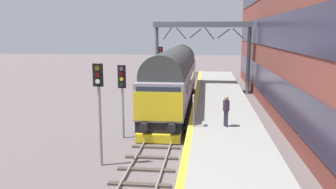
# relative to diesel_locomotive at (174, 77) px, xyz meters

# --- Properties ---
(ground_plane) EXTENTS (140.00, 140.00, 0.00)m
(ground_plane) POSITION_rel_diesel_locomotive_xyz_m (-0.00, -4.53, -2.48)
(ground_plane) COLOR #655A5A
(ground_plane) RESTS_ON ground
(track_main) EXTENTS (2.50, 60.00, 0.15)m
(track_main) POSITION_rel_diesel_locomotive_xyz_m (-0.00, -4.53, -2.43)
(track_main) COLOR gray
(track_main) RESTS_ON ground
(station_platform) EXTENTS (4.00, 44.00, 1.01)m
(station_platform) POSITION_rel_diesel_locomotive_xyz_m (3.60, -4.53, -1.98)
(station_platform) COLOR gray
(station_platform) RESTS_ON ground
(station_building) EXTENTS (5.93, 38.28, 15.44)m
(station_building) POSITION_rel_diesel_locomotive_xyz_m (9.98, 1.14, 5.24)
(station_building) COLOR brown
(station_building) RESTS_ON ground
(diesel_locomotive) EXTENTS (2.74, 18.33, 4.68)m
(diesel_locomotive) POSITION_rel_diesel_locomotive_xyz_m (0.00, 0.00, 0.00)
(diesel_locomotive) COLOR black
(diesel_locomotive) RESTS_ON ground
(signal_post_near) EXTENTS (0.44, 0.22, 4.59)m
(signal_post_near) POSITION_rel_diesel_locomotive_xyz_m (-2.10, -12.41, 0.47)
(signal_post_near) COLOR gray
(signal_post_near) RESTS_ON ground
(signal_post_mid) EXTENTS (0.44, 0.22, 4.14)m
(signal_post_mid) POSITION_rel_diesel_locomotive_xyz_m (-2.10, -8.24, 0.23)
(signal_post_mid) COLOR gray
(signal_post_mid) RESTS_ON ground
(signal_post_far) EXTENTS (0.44, 0.22, 4.50)m
(signal_post_far) POSITION_rel_diesel_locomotive_xyz_m (-2.10, 7.93, 0.32)
(signal_post_far) COLOR gray
(signal_post_far) RESTS_ON ground
(platform_number_sign) EXTENTS (0.10, 0.44, 1.68)m
(platform_number_sign) POSITION_rel_diesel_locomotive_xyz_m (1.88, -9.00, -0.35)
(platform_number_sign) COLOR slate
(platform_number_sign) RESTS_ON station_platform
(waiting_passenger) EXTENTS (0.45, 0.47, 1.64)m
(waiting_passenger) POSITION_rel_diesel_locomotive_xyz_m (3.59, -8.80, -0.49)
(waiting_passenger) COLOR #2F2F3D
(waiting_passenger) RESTS_ON station_platform
(overhead_footbridge) EXTENTS (9.30, 2.00, 6.89)m
(overhead_footbridge) POSITION_rel_diesel_locomotive_xyz_m (2.05, 7.16, 3.64)
(overhead_footbridge) COLOR slate
(overhead_footbridge) RESTS_ON ground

